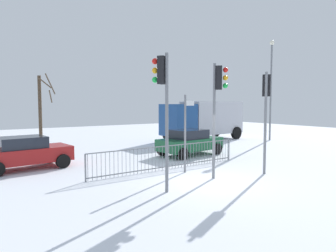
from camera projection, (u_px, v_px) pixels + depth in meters
ground_plane at (209, 182)px, 11.42m from camera, size 60.00×60.00×0.00m
traffic_light_mid_left at (218, 95)px, 11.66m from camera, size 0.48×0.45×4.46m
traffic_light_foreground_right at (266, 100)px, 12.61m from camera, size 0.50×0.43×4.23m
traffic_light_mid_right at (163, 91)px, 9.89m from camera, size 0.44×0.50×4.56m
direction_sign_post at (186, 129)px, 12.88m from camera, size 0.74×0.34×3.30m
pedestrian_guard_railing at (169, 157)px, 13.60m from camera, size 7.78×0.29×1.07m
car_red_mid at (25, 152)px, 13.53m from camera, size 3.96×2.28×1.47m
car_green_near at (190, 142)px, 17.26m from camera, size 3.96×2.27×1.47m
delivery_truck at (203, 118)px, 24.60m from camera, size 7.15×2.99×3.10m
street_lamp at (271, 81)px, 24.12m from camera, size 0.36×0.36×7.91m
bare_tree_left at (41, 110)px, 19.44m from camera, size 1.25×1.47×4.79m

